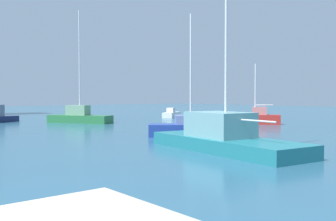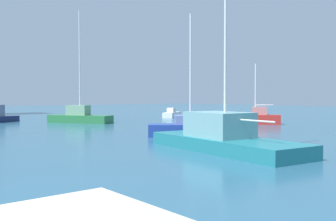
{
  "view_description": "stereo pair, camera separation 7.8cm",
  "coord_description": "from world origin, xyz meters",
  "px_view_note": "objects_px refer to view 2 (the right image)",
  "views": [
    {
      "loc": [
        -1.32,
        -7.29,
        2.58
      ],
      "look_at": [
        19.62,
        17.55,
        1.4
      ],
      "focal_mm": 41.48,
      "sensor_mm": 36.0,
      "label": 1
    },
    {
      "loc": [
        -1.26,
        -7.34,
        2.58
      ],
      "look_at": [
        19.62,
        17.55,
        1.4
      ],
      "focal_mm": 41.48,
      "sensor_mm": 36.0,
      "label": 2
    }
  ],
  "objects_px": {
    "sailboat_teal_far_left": "(223,137)",
    "sailboat_green_behind_lamppost": "(80,116)",
    "sailboat_red_center_channel": "(256,118)",
    "motorboat_white_distant_north": "(172,114)",
    "sailboat_blue_mid_harbor": "(190,128)"
  },
  "relations": [
    {
      "from": "sailboat_teal_far_left",
      "to": "motorboat_white_distant_north",
      "type": "bearing_deg",
      "value": 54.14
    },
    {
      "from": "sailboat_teal_far_left",
      "to": "sailboat_green_behind_lamppost",
      "type": "bearing_deg",
      "value": 80.06
    },
    {
      "from": "motorboat_white_distant_north",
      "to": "sailboat_green_behind_lamppost",
      "type": "distance_m",
      "value": 13.71
    },
    {
      "from": "sailboat_teal_far_left",
      "to": "sailboat_green_behind_lamppost",
      "type": "xyz_separation_m",
      "value": [
        3.88,
        22.18,
        -0.03
      ]
    },
    {
      "from": "motorboat_white_distant_north",
      "to": "sailboat_red_center_channel",
      "type": "height_order",
      "value": "sailboat_red_center_channel"
    },
    {
      "from": "sailboat_blue_mid_harbor",
      "to": "sailboat_green_behind_lamppost",
      "type": "xyz_separation_m",
      "value": [
        0.47,
        16.3,
        0.06
      ]
    },
    {
      "from": "sailboat_teal_far_left",
      "to": "sailboat_blue_mid_harbor",
      "type": "bearing_deg",
      "value": 59.85
    },
    {
      "from": "sailboat_blue_mid_harbor",
      "to": "sailboat_red_center_channel",
      "type": "xyz_separation_m",
      "value": [
        12.18,
        4.05,
        0.03
      ]
    },
    {
      "from": "sailboat_teal_far_left",
      "to": "motorboat_white_distant_north",
      "type": "xyz_separation_m",
      "value": [
        17.45,
        24.14,
        -0.26
      ]
    },
    {
      "from": "motorboat_white_distant_north",
      "to": "sailboat_red_center_channel",
      "type": "bearing_deg",
      "value": -97.45
    },
    {
      "from": "sailboat_blue_mid_harbor",
      "to": "motorboat_white_distant_north",
      "type": "relative_size",
      "value": 1.82
    },
    {
      "from": "sailboat_blue_mid_harbor",
      "to": "sailboat_red_center_channel",
      "type": "height_order",
      "value": "sailboat_blue_mid_harbor"
    },
    {
      "from": "sailboat_green_behind_lamppost",
      "to": "sailboat_red_center_channel",
      "type": "bearing_deg",
      "value": -46.3
    },
    {
      "from": "motorboat_white_distant_north",
      "to": "sailboat_green_behind_lamppost",
      "type": "xyz_separation_m",
      "value": [
        -13.56,
        -1.96,
        0.23
      ]
    },
    {
      "from": "sailboat_red_center_channel",
      "to": "motorboat_white_distant_north",
      "type": "bearing_deg",
      "value": 82.55
    }
  ]
}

